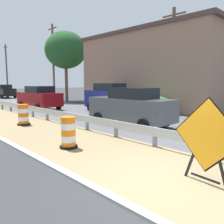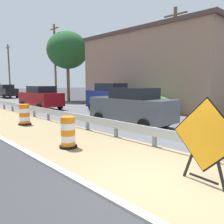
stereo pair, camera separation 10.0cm
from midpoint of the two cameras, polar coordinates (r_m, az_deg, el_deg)
ground_plane at (r=5.65m, az=12.24°, el=-16.88°), size 160.00×160.00×0.00m
median_dirt_strip at (r=6.19m, az=16.05°, el=-14.77°), size 3.78×120.00×0.01m
curb_near_edge at (r=4.74m, az=2.49°, el=-21.64°), size 0.20×120.00×0.11m
warning_sign_diamond at (r=5.59m, az=22.49°, el=-6.05°), size 0.25×1.71×2.00m
traffic_barrel_nearest at (r=8.29m, az=-10.47°, el=-5.28°), size 0.63×0.63×1.11m
traffic_barrel_close at (r=13.35m, az=-20.61°, el=-0.81°), size 0.68×0.68×1.12m
car_trailing_near_lane at (r=18.06m, az=0.24°, el=3.59°), size 2.15×4.51×2.22m
car_lead_far_lane at (r=12.35m, az=5.10°, el=1.35°), size 2.14×4.83×2.02m
car_trailing_far_lane at (r=20.94m, az=-17.05°, el=3.48°), size 2.25×4.75×1.98m
car_distant_a at (r=37.41m, az=-24.48°, el=4.70°), size 2.12×4.24×1.95m
roadside_shop_near at (r=22.29m, az=11.62°, el=9.99°), size 7.59×13.62×6.71m
utility_pole_near at (r=17.46m, az=15.17°, el=12.36°), size 0.24×1.80×7.48m
utility_pole_mid at (r=28.66m, az=-13.76°, el=11.88°), size 0.24×1.80×8.97m
utility_pole_far at (r=44.46m, az=-24.01°, el=9.62°), size 0.24×1.80×8.70m
bush_roadside at (r=16.73m, az=9.51°, el=1.76°), size 3.42×3.42×1.38m
tree_roadside at (r=28.91m, az=-10.84°, el=14.74°), size 4.87×4.87×8.27m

